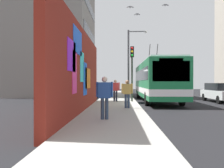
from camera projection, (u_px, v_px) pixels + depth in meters
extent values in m
plane|color=black|center=(138.00, 105.00, 17.02)|extent=(80.00, 80.00, 0.00)
cube|color=#9E9B93|center=(116.00, 104.00, 17.08)|extent=(48.00, 3.20, 0.15)
cube|color=maroon|center=(82.00, 72.00, 12.83)|extent=(13.42, 0.30, 4.43)
cube|color=blue|center=(78.00, 42.00, 10.80)|extent=(2.11, 0.02, 1.14)
cube|color=blue|center=(85.00, 79.00, 13.08)|extent=(1.27, 0.02, 1.77)
cube|color=#33D8E5|center=(82.00, 67.00, 12.01)|extent=(1.11, 0.02, 1.49)
cube|color=#8C19D8|center=(72.00, 56.00, 9.44)|extent=(1.54, 0.02, 1.23)
cube|color=orange|center=(88.00, 78.00, 14.17)|extent=(2.20, 0.02, 1.19)
cube|color=#F2338C|center=(75.00, 72.00, 10.03)|extent=(0.94, 0.02, 1.79)
cube|color=gray|center=(56.00, 15.00, 29.71)|extent=(11.78, 8.33, 20.08)
cube|color=black|center=(90.00, 60.00, 29.62)|extent=(10.02, 0.04, 1.10)
cube|color=black|center=(90.00, 34.00, 29.59)|extent=(10.02, 0.04, 1.10)
cube|color=black|center=(90.00, 8.00, 29.56)|extent=(10.02, 0.04, 1.10)
cube|color=#19723F|center=(156.00, 80.00, 20.62)|extent=(12.35, 2.65, 2.77)
cube|color=silver|center=(156.00, 63.00, 20.61)|extent=(11.86, 2.44, 0.12)
cube|color=white|center=(156.00, 90.00, 20.63)|extent=(12.37, 2.67, 0.44)
cube|color=black|center=(171.00, 71.00, 14.47)|extent=(0.04, 2.25, 1.25)
cube|color=black|center=(156.00, 75.00, 20.62)|extent=(11.37, 2.68, 0.89)
cube|color=orange|center=(171.00, 60.00, 14.47)|extent=(0.06, 1.46, 0.28)
cylinder|color=black|center=(157.00, 56.00, 22.44)|extent=(1.43, 0.06, 2.00)
cylinder|color=black|center=(149.00, 56.00, 22.47)|extent=(1.43, 0.06, 2.00)
cylinder|color=black|center=(182.00, 99.00, 16.64)|extent=(1.00, 0.28, 1.00)
cylinder|color=black|center=(147.00, 99.00, 16.72)|extent=(1.00, 0.28, 1.00)
cylinder|color=black|center=(162.00, 93.00, 24.54)|extent=(1.00, 0.28, 1.00)
cylinder|color=black|center=(138.00, 93.00, 24.63)|extent=(1.00, 0.28, 1.00)
cube|color=white|center=(221.00, 94.00, 19.69)|extent=(4.81, 1.77, 0.66)
cube|color=black|center=(220.00, 87.00, 19.78)|extent=(2.88, 1.59, 0.60)
cylinder|color=black|center=(219.00, 100.00, 18.13)|extent=(0.64, 0.22, 0.64)
cylinder|color=black|center=(222.00, 97.00, 21.25)|extent=(0.64, 0.22, 0.64)
cylinder|color=black|center=(204.00, 97.00, 21.30)|extent=(0.64, 0.22, 0.64)
cylinder|color=#1E1E2D|center=(116.00, 96.00, 18.77)|extent=(0.14, 0.14, 0.84)
cylinder|color=#1E1E2D|center=(114.00, 96.00, 18.77)|extent=(0.14, 0.14, 0.84)
cube|color=#BF3333|center=(115.00, 87.00, 18.77)|extent=(0.22, 0.49, 0.63)
cylinder|color=#BF3333|center=(119.00, 86.00, 18.76)|extent=(0.09, 0.09, 0.60)
cylinder|color=#BF3333|center=(112.00, 86.00, 18.78)|extent=(0.09, 0.09, 0.60)
sphere|color=tan|center=(115.00, 81.00, 18.76)|extent=(0.23, 0.23, 0.23)
cylinder|color=#2D3F59|center=(107.00, 109.00, 9.72)|extent=(0.14, 0.14, 0.86)
cylinder|color=#2D3F59|center=(102.00, 109.00, 9.73)|extent=(0.14, 0.14, 0.86)
cube|color=#264C99|center=(105.00, 90.00, 9.72)|extent=(0.22, 0.50, 0.64)
cylinder|color=#264C99|center=(112.00, 89.00, 9.71)|extent=(0.09, 0.09, 0.61)
cylinder|color=#264C99|center=(97.00, 89.00, 9.73)|extent=(0.09, 0.09, 0.61)
sphere|color=beige|center=(105.00, 79.00, 9.71)|extent=(0.23, 0.23, 0.23)
cylinder|color=#2D3F59|center=(129.00, 101.00, 13.94)|extent=(0.14, 0.14, 0.81)
cylinder|color=#2D3F59|center=(126.00, 101.00, 13.95)|extent=(0.14, 0.14, 0.81)
cube|color=gold|center=(127.00, 89.00, 13.94)|extent=(0.22, 0.47, 0.60)
cylinder|color=gold|center=(132.00, 88.00, 13.93)|extent=(0.09, 0.09, 0.57)
cylinder|color=gold|center=(122.00, 88.00, 13.95)|extent=(0.09, 0.09, 0.57)
sphere|color=#936B4C|center=(127.00, 82.00, 13.94)|extent=(0.22, 0.22, 0.22)
cylinder|color=#2D382D|center=(132.00, 74.00, 18.77)|extent=(0.14, 0.14, 4.30)
cube|color=black|center=(132.00, 52.00, 18.53)|extent=(0.20, 0.28, 0.84)
sphere|color=red|center=(132.00, 48.00, 18.42)|extent=(0.18, 0.18, 0.18)
sphere|color=yellow|center=(132.00, 52.00, 18.42)|extent=(0.18, 0.18, 0.18)
sphere|color=green|center=(132.00, 55.00, 18.43)|extent=(0.18, 0.18, 0.18)
cylinder|color=#4C4C51|center=(128.00, 64.00, 23.72)|extent=(0.18, 0.18, 6.67)
cylinder|color=#4C4C51|center=(137.00, 31.00, 23.66)|extent=(0.10, 1.73, 0.10)
ellipsoid|color=silver|center=(146.00, 32.00, 23.63)|extent=(0.44, 0.28, 0.20)
ellipsoid|color=slate|center=(165.00, 5.00, 20.69)|extent=(0.32, 0.14, 0.12)
cube|color=slate|center=(167.00, 5.00, 20.69)|extent=(0.20, 0.27, 0.12)
cube|color=slate|center=(164.00, 5.00, 20.70)|extent=(0.20, 0.27, 0.12)
ellipsoid|color=slate|center=(130.00, 7.00, 19.70)|extent=(0.32, 0.14, 0.12)
cube|color=slate|center=(132.00, 7.00, 19.69)|extent=(0.20, 0.27, 0.10)
cube|color=slate|center=(128.00, 7.00, 19.70)|extent=(0.20, 0.27, 0.10)
ellipsoid|color=slate|center=(137.00, 14.00, 22.03)|extent=(0.32, 0.14, 0.12)
cube|color=slate|center=(139.00, 14.00, 22.02)|extent=(0.20, 0.25, 0.16)
cube|color=slate|center=(136.00, 14.00, 22.03)|extent=(0.20, 0.25, 0.16)
cylinder|color=black|center=(144.00, 103.00, 18.89)|extent=(2.09, 2.09, 0.00)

